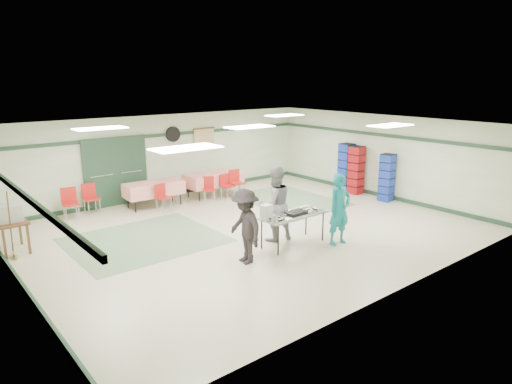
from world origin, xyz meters
TOP-DOWN VIEW (x-y plane):
  - floor at (0.00, 0.00)m, footprint 11.00×11.00m
  - ceiling at (0.00, 0.00)m, footprint 11.00×11.00m
  - wall_back at (0.00, 4.50)m, footprint 11.00×0.00m
  - wall_front at (0.00, -4.50)m, footprint 11.00×0.00m
  - wall_left at (-5.50, 0.00)m, footprint 0.00×9.00m
  - wall_right at (5.50, 0.00)m, footprint 0.00×9.00m
  - trim_back at (0.00, 4.47)m, footprint 11.00×0.06m
  - baseboard_back at (0.00, 4.47)m, footprint 11.00×0.06m
  - trim_left at (-5.47, 0.00)m, footprint 0.06×9.00m
  - baseboard_left at (-5.47, 0.00)m, footprint 0.06×9.00m
  - trim_right at (5.47, 0.00)m, footprint 0.06×9.00m
  - baseboard_right at (5.47, 0.00)m, footprint 0.06×9.00m
  - green_patch_a at (-2.50, 1.00)m, footprint 3.50×3.00m
  - green_patch_b at (2.80, 1.50)m, footprint 2.50×3.50m
  - double_door_left at (-2.20, 4.44)m, footprint 0.90×0.06m
  - double_door_right at (-1.25, 4.44)m, footprint 0.90×0.06m
  - door_frame at (-1.73, 4.42)m, footprint 2.00×0.03m
  - wall_fan at (0.30, 4.44)m, footprint 0.50×0.10m
  - scroll_banner at (1.50, 4.44)m, footprint 0.80×0.02m
  - serving_table at (0.12, -1.50)m, footprint 1.74×0.74m
  - sheet_tray_right at (0.61, -1.57)m, footprint 0.59×0.45m
  - sheet_tray_mid at (-0.03, -1.36)m, footprint 0.55×0.42m
  - sheet_tray_left at (-0.51, -1.66)m, footprint 0.55×0.42m
  - baking_pan at (0.14, -1.57)m, footprint 0.51×0.32m
  - foam_box_stack at (-0.67, -1.44)m, footprint 0.22×0.21m
  - volunteer_teal at (1.00, -2.14)m, footprint 0.66×0.47m
  - volunteer_grey at (-0.01, -0.98)m, footprint 1.00×0.85m
  - volunteer_dark at (-1.42, -1.64)m, footprint 0.74×1.12m
  - dining_table_a at (1.28, 3.57)m, footprint 1.99×0.93m
  - dining_table_b at (-0.92, 3.57)m, footprint 1.80×0.87m
  - chair_a at (1.38, 3.00)m, footprint 0.42×0.43m
  - chair_b at (0.69, 2.99)m, footprint 0.50×0.50m
  - chair_c at (1.78, 3.01)m, footprint 0.44×0.44m
  - chair_d at (-0.95, 3.00)m, footprint 0.43×0.43m
  - chair_loose_a at (-2.70, 4.06)m, footprint 0.42×0.42m
  - chair_loose_b at (-3.34, 3.86)m, footprint 0.47×0.47m
  - crate_stack_blue_a at (5.15, 1.14)m, footprint 0.44×0.44m
  - crate_stack_red at (5.15, 0.70)m, footprint 0.44×0.44m
  - crate_stack_blue_b at (5.15, -0.53)m, footprint 0.43×0.43m
  - printer_table at (-5.15, 2.20)m, footprint 0.61×0.94m
  - office_printer at (-5.15, 2.13)m, footprint 0.50×0.44m
  - broom at (-5.23, 1.81)m, footprint 0.06×0.24m

SIDE VIEW (x-z plane):
  - floor at x=0.00m, z-range 0.00..0.00m
  - green_patch_a at x=-2.50m, z-range 0.00..0.01m
  - green_patch_b at x=2.80m, z-range 0.00..0.01m
  - baseboard_back at x=0.00m, z-range 0.00..0.12m
  - baseboard_left at x=-5.47m, z-range 0.00..0.12m
  - baseboard_right at x=5.47m, z-range 0.00..0.12m
  - chair_a at x=1.38m, z-range 0.09..0.89m
  - chair_b at x=0.69m, z-range 0.09..0.89m
  - chair_d at x=-0.95m, z-range 0.09..0.90m
  - chair_loose_a at x=-2.70m, z-range 0.10..0.98m
  - chair_c at x=1.78m, z-range 0.10..0.99m
  - chair_loose_b at x=-3.34m, z-range 0.10..1.00m
  - dining_table_b at x=-0.92m, z-range 0.19..0.95m
  - dining_table_a at x=1.28m, z-range 0.19..0.95m
  - printer_table at x=-5.15m, z-range 0.27..1.02m
  - serving_table at x=0.12m, z-range 0.33..1.09m
  - crate_stack_blue_b at x=5.15m, z-range 0.00..1.53m
  - sheet_tray_right at x=0.61m, z-range 0.76..0.78m
  - sheet_tray_mid at x=-0.03m, z-range 0.76..0.78m
  - sheet_tray_left at x=-0.51m, z-range 0.76..0.78m
  - broom at x=-5.23m, z-range 0.03..1.53m
  - baking_pan at x=0.14m, z-range 0.76..0.84m
  - volunteer_dark at x=-1.42m, z-range 0.00..1.62m
  - crate_stack_red at x=5.15m, z-range 0.00..1.63m
  - crate_stack_blue_a at x=5.15m, z-range 0.00..1.67m
  - volunteer_teal at x=1.00m, z-range 0.00..1.70m
  - volunteer_grey at x=-0.01m, z-range 0.00..1.82m
  - office_printer at x=-5.15m, z-range 0.75..1.12m
  - foam_box_stack at x=-0.67m, z-range 0.76..1.11m
  - double_door_left at x=-2.20m, z-range 0.00..2.10m
  - double_door_right at x=-1.25m, z-range 0.00..2.10m
  - door_frame at x=-1.73m, z-range -0.02..2.12m
  - wall_back at x=0.00m, z-range -4.15..6.85m
  - wall_front at x=0.00m, z-range -4.15..6.85m
  - wall_left at x=-5.50m, z-range -3.15..5.85m
  - wall_right at x=5.50m, z-range -3.15..5.85m
  - scroll_banner at x=1.50m, z-range 1.55..2.15m
  - trim_back at x=0.00m, z-range 2.00..2.10m
  - trim_left at x=-5.47m, z-range 2.00..2.10m
  - trim_right at x=5.47m, z-range 2.00..2.10m
  - wall_fan at x=0.30m, z-range 1.80..2.30m
  - ceiling at x=0.00m, z-range 2.70..2.70m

